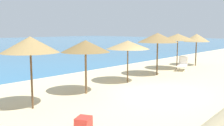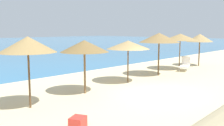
# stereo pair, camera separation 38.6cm
# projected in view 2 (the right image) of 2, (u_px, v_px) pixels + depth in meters

# --- Properties ---
(ground_plane) EXTENTS (160.00, 160.00, 0.00)m
(ground_plane) POSITION_uv_depth(u_px,v_px,m) (153.00, 92.00, 12.44)
(ground_plane) COLOR beige
(beach_umbrella_2) EXTENTS (2.19, 2.19, 2.80)m
(beach_umbrella_2) POSITION_uv_depth(u_px,v_px,m) (28.00, 45.00, 9.67)
(beach_umbrella_2) COLOR brown
(beach_umbrella_2) RESTS_ON ground_plane
(beach_umbrella_3) EXTENTS (2.31, 2.31, 2.56)m
(beach_umbrella_3) POSITION_uv_depth(u_px,v_px,m) (84.00, 46.00, 11.97)
(beach_umbrella_3) COLOR brown
(beach_umbrella_3) RESTS_ON ground_plane
(beach_umbrella_4) EXTENTS (2.49, 2.49, 2.43)m
(beach_umbrella_4) POSITION_uv_depth(u_px,v_px,m) (128.00, 45.00, 14.48)
(beach_umbrella_4) COLOR brown
(beach_umbrella_4) RESTS_ON ground_plane
(beach_umbrella_5) EXTENTS (2.66, 2.66, 2.84)m
(beach_umbrella_5) POSITION_uv_depth(u_px,v_px,m) (159.00, 38.00, 16.72)
(beach_umbrella_5) COLOR brown
(beach_umbrella_5) RESTS_ON ground_plane
(beach_umbrella_6) EXTENTS (2.63, 2.63, 2.75)m
(beach_umbrella_6) POSITION_uv_depth(u_px,v_px,m) (180.00, 37.00, 19.19)
(beach_umbrella_6) COLOR brown
(beach_umbrella_6) RESTS_ON ground_plane
(beach_umbrella_7) EXTENTS (2.14, 2.14, 2.70)m
(beach_umbrella_7) POSITION_uv_depth(u_px,v_px,m) (200.00, 38.00, 21.17)
(beach_umbrella_7) COLOR brown
(beach_umbrella_7) RESTS_ON ground_plane
(lounge_chair_0) EXTENTS (1.68, 1.13, 1.04)m
(lounge_chair_0) POSITION_uv_depth(u_px,v_px,m) (185.00, 65.00, 19.09)
(lounge_chair_0) COLOR white
(lounge_chair_0) RESTS_ON ground_plane
(cooler_box) EXTENTS (0.63, 0.59, 0.38)m
(cooler_box) POSITION_uv_depth(u_px,v_px,m) (78.00, 123.00, 7.85)
(cooler_box) COLOR red
(cooler_box) RESTS_ON ground_plane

